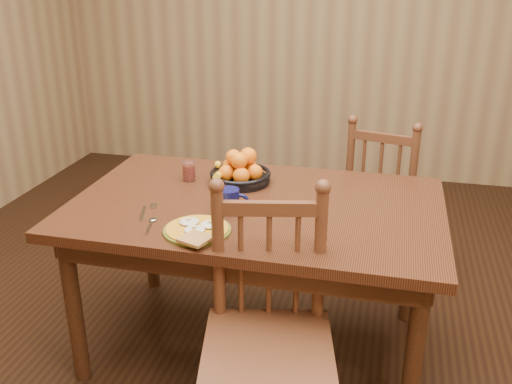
% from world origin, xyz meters
% --- Properties ---
extents(room, '(4.52, 5.02, 2.72)m').
position_xyz_m(room, '(0.00, 0.00, 1.35)').
color(room, black).
rests_on(room, ground).
extents(dining_table, '(1.60, 1.00, 0.75)m').
position_xyz_m(dining_table, '(0.00, 0.00, 0.67)').
color(dining_table, black).
rests_on(dining_table, ground).
extents(chair_far, '(0.50, 0.49, 0.93)m').
position_xyz_m(chair_far, '(0.54, 0.90, 0.45)').
color(chair_far, '#472715').
rests_on(chair_far, ground).
extents(chair_near, '(0.53, 0.52, 1.00)m').
position_xyz_m(chair_near, '(0.18, -0.56, 0.49)').
color(chair_near, '#472715').
rests_on(chair_near, ground).
extents(breakfast_plate, '(0.26, 0.30, 0.04)m').
position_xyz_m(breakfast_plate, '(-0.15, -0.34, 0.76)').
color(breakfast_plate, '#59601E').
rests_on(breakfast_plate, dining_table).
extents(fork, '(0.06, 0.18, 0.00)m').
position_xyz_m(fork, '(-0.42, -0.20, 0.75)').
color(fork, silver).
rests_on(fork, dining_table).
extents(spoon, '(0.05, 0.16, 0.01)m').
position_xyz_m(spoon, '(-0.36, -0.30, 0.75)').
color(spoon, silver).
rests_on(spoon, dining_table).
extents(coffee_mug, '(0.13, 0.09, 0.10)m').
position_xyz_m(coffee_mug, '(-0.08, -0.12, 0.80)').
color(coffee_mug, '#0B0D3D').
rests_on(coffee_mug, dining_table).
extents(juice_glass, '(0.06, 0.06, 0.09)m').
position_xyz_m(juice_glass, '(-0.38, 0.19, 0.79)').
color(juice_glass, silver).
rests_on(juice_glass, dining_table).
extents(fruit_bowl, '(0.29, 0.29, 0.17)m').
position_xyz_m(fruit_bowl, '(-0.13, 0.22, 0.81)').
color(fruit_bowl, black).
rests_on(fruit_bowl, dining_table).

